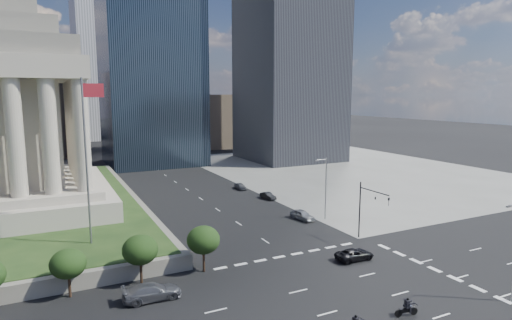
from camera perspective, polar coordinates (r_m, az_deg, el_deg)
ground at (r=134.06m, az=-14.76°, el=-0.14°), size 500.00×500.00×0.00m
sidewalk_ne at (r=117.01m, az=12.24°, el=-1.30°), size 68.00×90.00×0.03m
flagpole at (r=54.57m, az=-21.57°, el=0.95°), size 2.52×0.24×20.00m
midrise_glass at (r=128.50m, az=-13.93°, el=12.95°), size 26.00×26.00×60.00m
building_filler_ne at (r=170.49m, az=-6.34°, el=5.30°), size 20.00×30.00×20.00m
building_filler_nw at (r=160.13m, az=-27.80°, el=5.58°), size 24.00×30.00×28.00m
traffic_signal_ne at (r=60.10m, az=14.80°, el=-5.70°), size 0.30×5.74×8.00m
street_lamp_north at (r=69.14m, az=9.18°, el=-3.30°), size 2.13×0.22×10.00m
pickup_truck at (r=54.54m, az=13.01°, el=-12.16°), size 2.36×4.93×1.35m
suv_grey at (r=44.90m, az=-13.69°, el=-16.68°), size 2.50×5.76×1.65m
parked_sedan_near at (r=69.60m, az=6.20°, el=-7.30°), size 4.81×2.49×1.57m
parked_sedan_mid at (r=82.59m, az=1.60°, el=-4.80°), size 4.00×1.81×1.27m
parked_sedan_far at (r=90.93m, az=-2.09°, el=-3.52°), size 1.63×3.97×1.35m
motorcycle_lead at (r=43.10m, az=19.42°, el=-18.00°), size 2.42×1.07×1.75m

